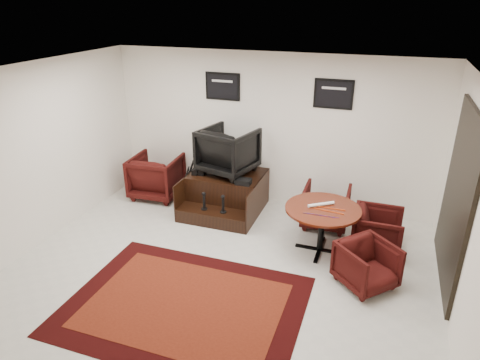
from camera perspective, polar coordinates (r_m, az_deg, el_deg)
name	(u,v)px	position (r m, az deg, el deg)	size (l,w,h in m)	color
ground	(220,270)	(6.35, -2.63, -11.92)	(6.00, 6.00, 0.00)	beige
room_shell	(251,155)	(5.49, 1.46, 3.34)	(6.02, 5.02, 2.81)	white
area_rug	(185,305)	(5.77, -7.37, -16.19)	(2.98, 2.24, 0.01)	black
shine_podium	(226,193)	(7.89, -1.89, -1.79)	(1.33, 1.37, 0.68)	black
shine_chair	(228,148)	(7.70, -1.60, 4.23)	(0.89, 0.84, 0.92)	black
shoes_pair	(199,171)	(7.83, -5.47, 1.27)	(0.27, 0.31, 0.10)	black
polish_kit	(243,182)	(7.34, 0.44, -0.22)	(0.26, 0.18, 0.09)	black
umbrella_black	(184,185)	(8.02, -7.51, -0.71)	(0.32, 0.12, 0.85)	black
umbrella_hooked	(188,180)	(8.16, -6.98, 0.00)	(0.34, 0.13, 0.91)	black
armchair_side	(156,174)	(8.51, -11.08, 0.77)	(0.89, 0.84, 0.92)	black
meeting_table	(323,213)	(6.57, 10.95, -4.37)	(1.14, 1.14, 0.74)	#441509
table_chair_back	(326,205)	(7.45, 11.39, -3.22)	(0.76, 0.71, 0.78)	black
table_chair_window	(378,229)	(6.93, 17.89, -6.26)	(0.72, 0.67, 0.74)	black
table_chair_corner	(367,263)	(6.11, 16.58, -10.59)	(0.68, 0.64, 0.70)	black
paper_roll	(321,204)	(6.58, 10.76, -3.20)	(0.05, 0.05, 0.42)	white
table_clutter	(327,211)	(6.44, 11.53, -4.10)	(0.57, 0.30, 0.01)	red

